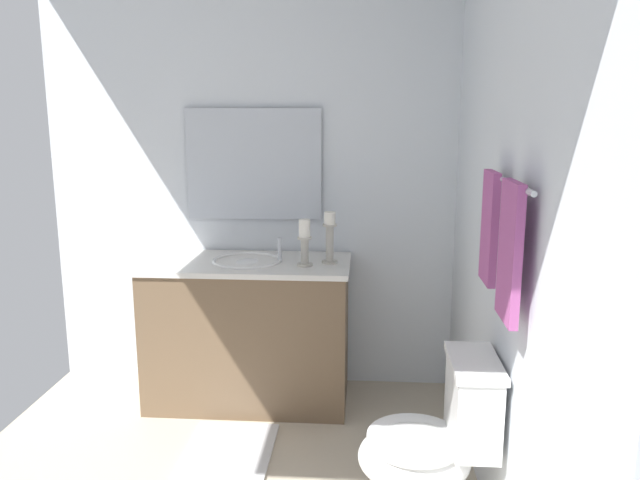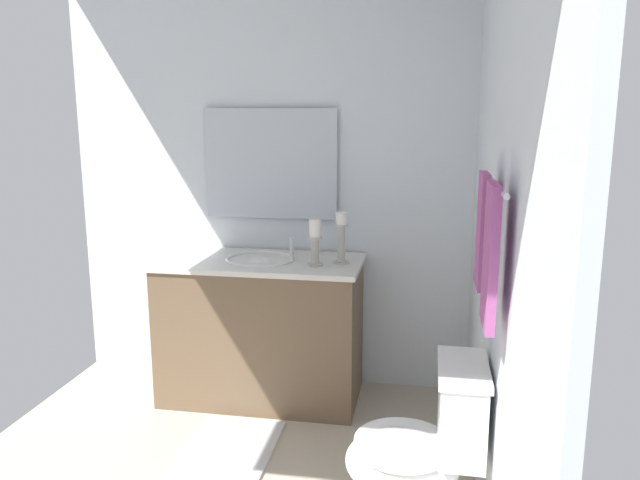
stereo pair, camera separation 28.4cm
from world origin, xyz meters
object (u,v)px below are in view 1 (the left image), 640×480
object	(u,v)px
candle_holder_short	(305,241)
bath_mat	(228,453)
vanity_cabinet	(249,331)
mirror	(254,164)
toilet	(432,448)
sink_basin	(247,268)
candle_holder_tall	(330,236)
towel_bar	(508,181)
towel_near_vanity	(490,227)
towel_center	(510,252)

from	to	relation	value
candle_holder_short	bath_mat	size ratio (longest dim) A/B	0.44
vanity_cabinet	bath_mat	xyz separation A→B (m)	(0.62, 0.00, -0.42)
mirror	toilet	distance (m)	1.97
vanity_cabinet	sink_basin	bearing A→B (deg)	90.00
mirror	candle_holder_tall	world-z (taller)	mirror
candle_holder_short	towel_bar	bearing A→B (deg)	37.15
bath_mat	towel_near_vanity	bearing A→B (deg)	72.01
vanity_cabinet	bath_mat	bearing A→B (deg)	0.00
towel_near_vanity	towel_center	xyz separation A→B (m)	(0.36, 0.00, -0.02)
sink_basin	mirror	xyz separation A→B (m)	(-0.28, -0.00, 0.57)
candle_holder_short	towel_near_vanity	distance (m)	1.26
mirror	towel_bar	size ratio (longest dim) A/B	1.15
mirror	toilet	xyz separation A→B (m)	(1.40, 0.95, -1.02)
vanity_cabinet	toilet	world-z (taller)	vanity_cabinet
towel_bar	towel_near_vanity	xyz separation A→B (m)	(-0.18, -0.02, -0.20)
toilet	towel_near_vanity	bearing A→B (deg)	120.30
towel_bar	towel_near_vanity	size ratio (longest dim) A/B	1.62
mirror	candle_holder_short	bearing A→B (deg)	43.60
candle_holder_short	towel_near_vanity	size ratio (longest dim) A/B	0.60
bath_mat	mirror	bearing A→B (deg)	180.00
candle_holder_tall	mirror	bearing A→B (deg)	-120.53
candle_holder_tall	vanity_cabinet	bearing A→B (deg)	-90.03
toilet	bath_mat	xyz separation A→B (m)	(-0.49, -0.95, -0.36)
candle_holder_short	bath_mat	world-z (taller)	candle_holder_short
sink_basin	bath_mat	distance (m)	1.02
sink_basin	towel_center	bearing A→B (deg)	40.43
toilet	sink_basin	bearing A→B (deg)	-139.65
vanity_cabinet	bath_mat	size ratio (longest dim) A/B	1.98
candle_holder_tall	bath_mat	world-z (taller)	candle_holder_tall
sink_basin	candle_holder_short	xyz separation A→B (m)	(0.08, 0.34, 0.18)
candle_holder_tall	toilet	world-z (taller)	candle_holder_tall
vanity_cabinet	candle_holder_tall	distance (m)	0.75
mirror	bath_mat	size ratio (longest dim) A/B	1.36
towel_bar	candle_holder_short	bearing A→B (deg)	-142.85
towel_bar	vanity_cabinet	bearing A→B (deg)	-135.09
candle_holder_tall	towel_near_vanity	size ratio (longest dim) A/B	0.67
towel_bar	towel_center	size ratio (longest dim) A/B	1.50
vanity_cabinet	mirror	size ratio (longest dim) A/B	1.46
towel_bar	towel_center	xyz separation A→B (m)	(0.18, -0.02, -0.22)
mirror	candle_holder_tall	bearing A→B (deg)	59.47
sink_basin	towel_center	size ratio (longest dim) A/B	0.85
mirror	towel_bar	xyz separation A→B (m)	(1.46, 1.17, 0.06)
sink_basin	toilet	distance (m)	1.54
bath_mat	vanity_cabinet	bearing A→B (deg)	-180.00
candle_holder_tall	towel_near_vanity	world-z (taller)	towel_near_vanity
candle_holder_short	towel_near_vanity	xyz separation A→B (m)	(0.92, 0.82, 0.26)
vanity_cabinet	towel_bar	xyz separation A→B (m)	(1.18, 1.17, 1.02)
toilet	towel_bar	xyz separation A→B (m)	(0.06, 0.22, 1.08)
vanity_cabinet	towel_near_vanity	xyz separation A→B (m)	(1.00, 1.16, 0.82)
vanity_cabinet	bath_mat	world-z (taller)	vanity_cabinet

